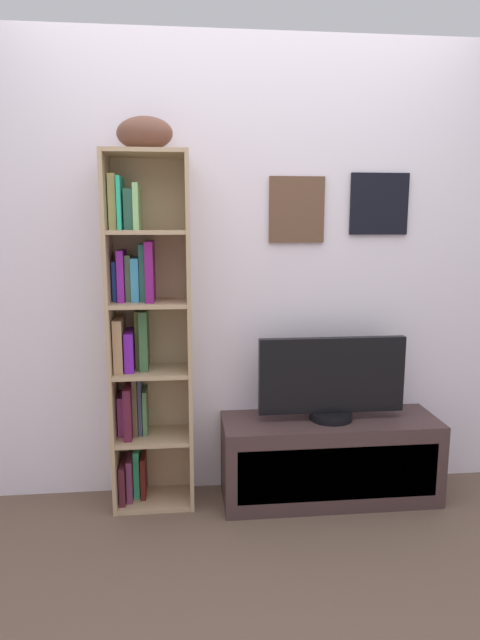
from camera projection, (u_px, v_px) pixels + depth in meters
ground at (282, 631)px, 1.98m from camera, size 5.20×5.20×0.04m
back_wall at (248, 272)px, 2.88m from camera, size 4.80×0.08×2.36m
bookshelf at (143, 336)px, 2.74m from camera, size 0.40×0.28×1.77m
football at (145, 133)px, 2.54m from camera, size 0.28×0.19×0.15m
tv_stand at (329, 459)px, 2.87m from camera, size 1.12×0.38×0.44m
television at (332, 380)px, 2.80m from camera, size 0.76×0.22×0.43m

